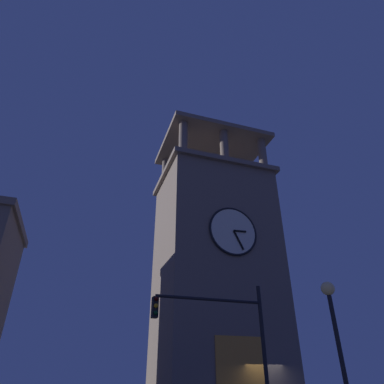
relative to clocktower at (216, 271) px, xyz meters
name	(u,v)px	position (x,y,z in m)	size (l,w,h in m)	color
clocktower	(216,271)	(0.00, 0.00, 0.00)	(8.88, 7.43, 22.76)	#75665B
traffic_signal_mid	(225,329)	(4.01, 10.51, -5.48)	(4.58, 0.41, 5.16)	black
street_lamp	(335,324)	(1.83, 14.05, -5.67)	(0.44, 0.44, 4.54)	black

